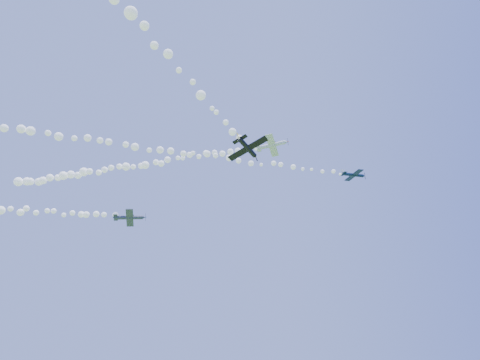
{
  "coord_description": "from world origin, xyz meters",
  "views": [
    {
      "loc": [
        8.29,
        -79.6,
        4.44
      ],
      "look_at": [
        4.44,
        -6.1,
        44.12
      ],
      "focal_mm": 30.0,
      "sensor_mm": 36.0,
      "label": 1
    }
  ],
  "objects_px": {
    "plane_grey": "(130,218)",
    "plane_black": "(248,148)",
    "plane_white": "(272,145)",
    "plane_navy": "(354,175)"
  },
  "relations": [
    {
      "from": "plane_grey",
      "to": "plane_black",
      "type": "height_order",
      "value": "plane_grey"
    },
    {
      "from": "plane_white",
      "to": "plane_navy",
      "type": "height_order",
      "value": "plane_white"
    },
    {
      "from": "plane_white",
      "to": "plane_black",
      "type": "height_order",
      "value": "plane_white"
    },
    {
      "from": "plane_white",
      "to": "plane_navy",
      "type": "xyz_separation_m",
      "value": [
        18.11,
        3.15,
        -6.55
      ]
    },
    {
      "from": "plane_white",
      "to": "plane_black",
      "type": "relative_size",
      "value": 1.35
    },
    {
      "from": "plane_white",
      "to": "plane_navy",
      "type": "distance_m",
      "value": 19.52
    },
    {
      "from": "plane_white",
      "to": "plane_grey",
      "type": "relative_size",
      "value": 0.98
    },
    {
      "from": "plane_black",
      "to": "plane_grey",
      "type": "bearing_deg",
      "value": 61.38
    },
    {
      "from": "plane_white",
      "to": "plane_grey",
      "type": "bearing_deg",
      "value": 173.72
    },
    {
      "from": "plane_white",
      "to": "plane_black",
      "type": "xyz_separation_m",
      "value": [
        -4.73,
        -27.18,
        -18.2
      ]
    }
  ]
}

